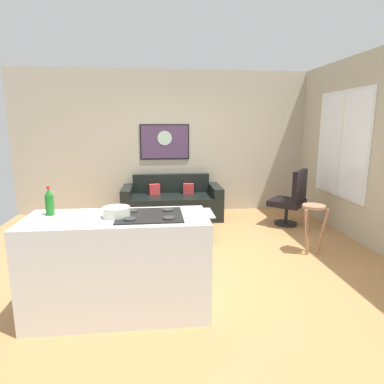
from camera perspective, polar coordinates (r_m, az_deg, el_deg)
The scene contains 12 objects.
ground at distance 4.64m, azimuth -0.29°, elevation -11.04°, with size 6.40×6.40×0.04m, color #B7814D.
back_wall at distance 6.71m, azimuth -2.47°, elevation 8.48°, with size 6.40×0.05×2.80m, color #B2A792.
right_wall at distance 5.51m, azimuth 27.82°, elevation 6.46°, with size 0.05×6.40×2.80m, color #B5AA90.
couch at distance 6.33m, azimuth -3.47°, elevation -1.92°, with size 1.86×0.83×0.81m.
coffee_table at distance 5.13m, azimuth -2.32°, elevation -4.00°, with size 1.06×0.57×0.42m.
armchair at distance 6.05m, azimuth 16.78°, elevation -1.08°, with size 0.78×0.78×1.00m.
bar_stool at distance 4.83m, azimuth 20.15°, elevation -4.05°, with size 0.36×0.35×0.69m.
kitchen_counter at distance 3.26m, azimuth -12.45°, elevation -12.16°, with size 1.66×0.70×0.96m.
soda_bottle at distance 3.33m, azimuth -23.36°, elevation -1.64°, with size 0.08×0.08×0.27m.
mixing_bowl at distance 3.08m, azimuth -12.88°, elevation -3.42°, with size 0.25×0.25×0.10m.
wall_painting at distance 6.65m, azimuth -4.72°, elevation 8.60°, with size 0.97×0.03×0.69m.
window at distance 5.99m, azimuth 24.36°, elevation 7.48°, with size 0.03×1.51×1.74m.
Camera 1 is at (-0.44, -4.26, 1.77)m, focal length 30.95 mm.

